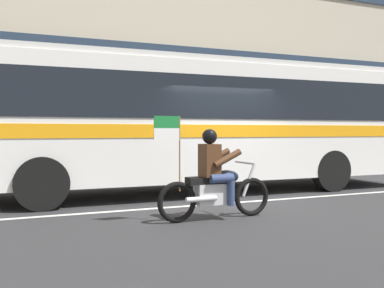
{
  "coord_description": "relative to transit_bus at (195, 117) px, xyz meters",
  "views": [
    {
      "loc": [
        -4.37,
        -8.65,
        1.53
      ],
      "look_at": [
        -1.02,
        -0.62,
        1.27
      ],
      "focal_mm": 40.19,
      "sensor_mm": 36.0,
      "label": 1
    }
  ],
  "objects": [
    {
      "name": "ground_plane",
      "position": [
        0.2,
        -1.19,
        -1.88
      ],
      "size": [
        60.0,
        60.0,
        0.0
      ],
      "primitive_type": "plane",
      "color": "#2B2B2D"
    },
    {
      "name": "sidewalk_curb",
      "position": [
        0.2,
        3.91,
        -1.81
      ],
      "size": [
        28.0,
        3.8,
        0.15
      ],
      "primitive_type": "cube",
      "color": "gray",
      "rests_on": "ground_plane"
    },
    {
      "name": "lane_center_stripe",
      "position": [
        0.2,
        -1.79,
        -1.88
      ],
      "size": [
        26.6,
        0.14,
        0.01
      ],
      "primitive_type": "cube",
      "color": "silver",
      "rests_on": "ground_plane"
    },
    {
      "name": "office_building_facade",
      "position": [
        0.2,
        6.19,
        4.02
      ],
      "size": [
        28.0,
        0.89,
        11.78
      ],
      "color": "#B2A893",
      "rests_on": "ground_plane"
    },
    {
      "name": "transit_bus",
      "position": [
        0.0,
        0.0,
        0.0
      ],
      "size": [
        11.91,
        2.73,
        3.22
      ],
      "color": "white",
      "rests_on": "ground_plane"
    },
    {
      "name": "motorcycle_with_rider",
      "position": [
        -0.97,
        -3.17,
        -1.22
      ],
      "size": [
        2.2,
        0.64,
        1.78
      ],
      "color": "black",
      "rests_on": "ground_plane"
    },
    {
      "name": "fire_hydrant",
      "position": [
        -0.22,
        2.62,
        -1.37
      ],
      "size": [
        0.22,
        0.3,
        0.75
      ],
      "color": "red",
      "rests_on": "sidewalk_curb"
    }
  ]
}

